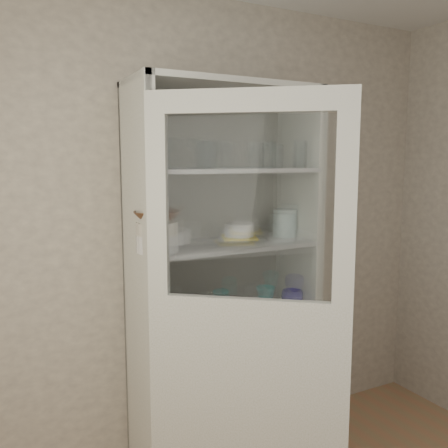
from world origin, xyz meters
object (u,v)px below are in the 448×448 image
plate_stack_front (157,243)px  pantry_cabinet (219,297)px  goblet_0 (174,151)px  plate_stack_back (173,236)px  mug_teal (266,295)px  tin_box (270,368)px  goblet_2 (221,152)px  white_ramekin (239,230)px  yellow_trivet (239,237)px  grey_bowl_stack (285,223)px  measuring_cups (216,314)px  terracotta_bowl (157,216)px  goblet_3 (262,154)px  mug_white (246,309)px  cupboard_door (247,348)px  teal_jar (221,302)px  glass_platter (239,240)px  cream_dish (195,385)px  mug_blue (292,298)px  white_canister (163,310)px  cream_bowl (157,228)px  goblet_1 (195,151)px

plate_stack_front → pantry_cabinet: bearing=19.7°
goblet_0 → plate_stack_back: size_ratio=0.91×
mug_teal → tin_box: (-0.01, -0.07, -0.42)m
goblet_2 → white_ramekin: (0.05, -0.14, -0.42)m
tin_box → yellow_trivet: bearing=178.8°
plate_stack_front → grey_bowl_stack: size_ratio=1.28×
tin_box → measuring_cups: bearing=-176.2°
goblet_0 → measuring_cups: (0.18, -0.11, -0.87)m
goblet_0 → measuring_cups: 0.89m
mug_teal → terracotta_bowl: bearing=-167.9°
goblet_3 → tin_box: 1.26m
mug_white → goblet_3: bearing=36.0°
cupboard_door → teal_jar: cupboard_door is taller
terracotta_bowl → glass_platter: terracotta_bowl is taller
yellow_trivet → mug_teal: bearing=16.2°
cupboard_door → teal_jar: (0.15, 0.54, 0.05)m
cream_dish → tin_box: cream_dish is taller
grey_bowl_stack → mug_blue: bearing=-90.0°
teal_jar → white_canister: bearing=178.2°
goblet_2 → plate_stack_front: (-0.45, -0.20, -0.44)m
pantry_cabinet → mug_teal: pantry_cabinet is taller
goblet_3 → mug_blue: (0.10, -0.18, -0.83)m
white_canister → plate_stack_back: bearing=39.5°
plate_stack_back → teal_jar: size_ratio=1.70×
terracotta_bowl → mug_blue: (0.82, 0.02, -0.53)m
grey_bowl_stack → mug_blue: 0.44m
terracotta_bowl → mug_blue: 0.97m
cream_bowl → plate_stack_back: bearing=51.8°
goblet_2 → mug_teal: size_ratio=1.54×
mug_blue → goblet_2: bearing=163.3°
measuring_cups → white_canister: bearing=159.8°
cupboard_door → white_ramekin: (0.23, 0.48, 0.45)m
cream_bowl → mug_blue: bearing=1.1°
plate_stack_front → measuring_cups: bearing=6.3°
pantry_cabinet → mug_teal: (0.30, -0.02, -0.03)m
goblet_0 → goblet_1: size_ratio=0.98×
mug_blue → mug_white: (-0.33, -0.04, -0.00)m
pantry_cabinet → cream_dish: pantry_cabinet is taller
goblet_2 → teal_jar: 0.83m
tin_box → cupboard_door: bearing=-132.5°
white_ramekin → cream_dish: white_ramekin is taller
plate_stack_front → teal_jar: (0.41, 0.12, -0.39)m
goblet_3 → tin_box: goblet_3 is taller
goblet_1 → mug_blue: 1.01m
measuring_cups → white_canister: white_canister is taller
mug_white → tin_box: mug_white is taller
white_canister → tin_box: bearing=-6.6°
grey_bowl_stack → white_canister: (-0.75, 0.03, -0.42)m
cupboard_door → cream_bowl: cupboard_door is taller
mug_blue → glass_platter: bearing=-178.9°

